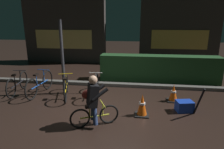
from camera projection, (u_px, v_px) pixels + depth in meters
name	position (u px, v px, depth m)	size (l,w,h in m)	color
ground_plane	(102.00, 111.00, 5.35)	(40.00, 40.00, 0.00)	black
sidewalk_curb	(113.00, 84.00, 7.44)	(12.00, 0.24, 0.12)	#56544F
hedge_row	(158.00, 68.00, 7.93)	(4.80, 0.70, 1.08)	#214723
storefront_left	(64.00, 22.00, 11.38)	(4.92, 0.54, 4.84)	#383330
storefront_right	(180.00, 25.00, 11.21)	(4.57, 0.54, 4.42)	#383330
street_post	(62.00, 58.00, 6.37)	(0.10, 0.10, 2.48)	#2D2D33
parked_bike_leftmost	(18.00, 84.00, 6.63)	(0.46, 1.62, 0.75)	black
parked_bike_left_mid	(40.00, 84.00, 6.54)	(0.46, 1.73, 0.79)	black
parked_bike_center_left	(66.00, 87.00, 6.27)	(0.56, 1.53, 0.73)	black
parked_bike_center_right	(95.00, 86.00, 6.38)	(0.46, 1.60, 0.74)	black
traffic_cone_near	(142.00, 105.00, 5.04)	(0.36, 0.36, 0.59)	black
traffic_cone_far	(173.00, 93.00, 5.96)	(0.36, 0.36, 0.54)	black
blue_crate	(184.00, 106.00, 5.30)	(0.44, 0.32, 0.30)	#193DB7
cyclist	(93.00, 101.00, 4.45)	(1.09, 0.57, 1.25)	black
closed_umbrella	(199.00, 102.00, 4.95)	(0.05, 0.05, 0.85)	black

